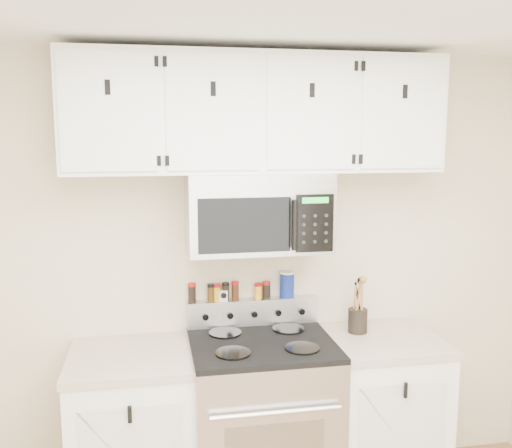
{
  "coord_description": "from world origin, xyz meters",
  "views": [
    {
      "loc": [
        -0.57,
        -1.42,
        2.04
      ],
      "look_at": [
        -0.03,
        1.45,
        1.58
      ],
      "focal_mm": 40.0,
      "sensor_mm": 36.0,
      "label": 1
    }
  ],
  "objects": [
    {
      "name": "back_wall",
      "position": [
        0.0,
        1.75,
        1.25
      ],
      "size": [
        3.5,
        0.01,
        2.5
      ],
      "primitive_type": "cube",
      "color": "beige",
      "rests_on": "floor"
    },
    {
      "name": "range",
      "position": [
        0.0,
        1.43,
        0.49
      ],
      "size": [
        0.76,
        0.65,
        1.1
      ],
      "color": "#B7B7BA",
      "rests_on": "floor"
    },
    {
      "name": "base_cabinet_left",
      "position": [
        -0.69,
        1.45,
        0.46
      ],
      "size": [
        0.64,
        0.62,
        0.92
      ],
      "color": "white",
      "rests_on": "floor"
    },
    {
      "name": "base_cabinet_right",
      "position": [
        0.69,
        1.45,
        0.46
      ],
      "size": [
        0.64,
        0.62,
        0.92
      ],
      "color": "white",
      "rests_on": "floor"
    },
    {
      "name": "microwave",
      "position": [
        0.0,
        1.55,
        1.63
      ],
      "size": [
        0.76,
        0.44,
        0.42
      ],
      "color": "#9E9EA3",
      "rests_on": "back_wall"
    },
    {
      "name": "upper_cabinets",
      "position": [
        -0.0,
        1.58,
        2.15
      ],
      "size": [
        2.0,
        0.35,
        0.62
      ],
      "color": "white",
      "rests_on": "back_wall"
    },
    {
      "name": "utensil_crock",
      "position": [
        0.58,
        1.54,
        1.0
      ],
      "size": [
        0.11,
        0.11,
        0.32
      ],
      "color": "black",
      "rests_on": "base_cabinet_right"
    },
    {
      "name": "kitchen_timer",
      "position": [
        -0.17,
        1.71,
        1.13
      ],
      "size": [
        0.06,
        0.05,
        0.06
      ],
      "primitive_type": "cube",
      "rotation": [
        0.0,
        0.0,
        -0.17
      ],
      "color": "silver",
      "rests_on": "range"
    },
    {
      "name": "salt_canister",
      "position": [
        0.2,
        1.71,
        1.18
      ],
      "size": [
        0.08,
        0.08,
        0.15
      ],
      "color": "navy",
      "rests_on": "range"
    },
    {
      "name": "spice_jar_0",
      "position": [
        -0.35,
        1.71,
        1.16
      ],
      "size": [
        0.05,
        0.05,
        0.11
      ],
      "color": "black",
      "rests_on": "range"
    },
    {
      "name": "spice_jar_1",
      "position": [
        -0.24,
        1.71,
        1.15
      ],
      "size": [
        0.04,
        0.04,
        0.1
      ],
      "color": "#422C10",
      "rests_on": "range"
    },
    {
      "name": "spice_jar_2",
      "position": [
        -0.21,
        1.71,
        1.15
      ],
      "size": [
        0.04,
        0.04,
        0.1
      ],
      "color": "gold",
      "rests_on": "range"
    },
    {
      "name": "spice_jar_3",
      "position": [
        -0.16,
        1.71,
        1.15
      ],
      "size": [
        0.04,
        0.04,
        0.1
      ],
      "color": "black",
      "rests_on": "range"
    },
    {
      "name": "spice_jar_4",
      "position": [
        -0.1,
        1.71,
        1.15
      ],
      "size": [
        0.04,
        0.04,
        0.11
      ],
      "color": "#3D1F0E",
      "rests_on": "range"
    },
    {
      "name": "spice_jar_5",
      "position": [
        0.03,
        1.71,
        1.15
      ],
      "size": [
        0.04,
        0.04,
        0.09
      ],
      "color": "#F2AB1C",
      "rests_on": "range"
    },
    {
      "name": "spice_jar_6",
      "position": [
        0.08,
        1.71,
        1.15
      ],
      "size": [
        0.05,
        0.05,
        0.1
      ],
      "color": "black",
      "rests_on": "range"
    }
  ]
}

